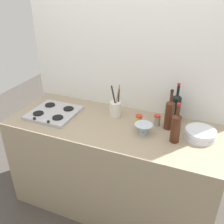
{
  "coord_description": "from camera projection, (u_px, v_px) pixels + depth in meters",
  "views": [
    {
      "loc": [
        0.69,
        -1.68,
        2.0
      ],
      "look_at": [
        0.0,
        0.0,
        1.02
      ],
      "focal_mm": 40.41,
      "sensor_mm": 36.0,
      "label": 1
    }
  ],
  "objects": [
    {
      "name": "ground_plane",
      "position": [
        112.0,
        201.0,
        2.55
      ],
      "size": [
        6.0,
        6.0,
        0.0
      ],
      "primitive_type": "plane",
      "color": "#47423D",
      "rests_on": "ground"
    },
    {
      "name": "counter_block",
      "position": [
        112.0,
        166.0,
        2.33
      ],
      "size": [
        1.8,
        0.7,
        0.9
      ],
      "primitive_type": "cube",
      "color": "tan",
      "rests_on": "ground"
    },
    {
      "name": "backsplash_panel",
      "position": [
        127.0,
        88.0,
        2.34
      ],
      "size": [
        1.9,
        0.06,
        2.18
      ],
      "primitive_type": "cube",
      "color": "white",
      "rests_on": "ground"
    },
    {
      "name": "stovetop_hob",
      "position": [
        54.0,
        113.0,
        2.28
      ],
      "size": [
        0.4,
        0.4,
        0.04
      ],
      "color": "#B2B2B7",
      "rests_on": "counter_block"
    },
    {
      "name": "plate_stack",
      "position": [
        200.0,
        134.0,
        1.93
      ],
      "size": [
        0.24,
        0.24,
        0.07
      ],
      "color": "white",
      "rests_on": "counter_block"
    },
    {
      "name": "wine_bottle_leftmost",
      "position": [
        176.0,
        107.0,
        2.12
      ],
      "size": [
        0.08,
        0.08,
        0.34
      ],
      "color": "black",
      "rests_on": "counter_block"
    },
    {
      "name": "wine_bottle_mid_left",
      "position": [
        176.0,
        127.0,
        1.85
      ],
      "size": [
        0.07,
        0.07,
        0.32
      ],
      "color": "#472314",
      "rests_on": "counter_block"
    },
    {
      "name": "wine_bottle_mid_right",
      "position": [
        169.0,
        114.0,
        2.01
      ],
      "size": [
        0.07,
        0.07,
        0.34
      ],
      "color": "#472314",
      "rests_on": "counter_block"
    },
    {
      "name": "mixing_bowl",
      "position": [
        143.0,
        128.0,
        1.98
      ],
      "size": [
        0.14,
        0.14,
        0.08
      ],
      "color": "silver",
      "rests_on": "counter_block"
    },
    {
      "name": "utensil_crock",
      "position": [
        115.0,
        109.0,
        2.22
      ],
      "size": [
        0.1,
        0.1,
        0.3
      ],
      "color": "silver",
      "rests_on": "counter_block"
    },
    {
      "name": "condiment_jar_front",
      "position": [
        157.0,
        120.0,
        2.1
      ],
      "size": [
        0.05,
        0.05,
        0.09
      ],
      "color": "#9E998C",
      "rests_on": "counter_block"
    },
    {
      "name": "condiment_jar_rear",
      "position": [
        139.0,
        119.0,
        2.12
      ],
      "size": [
        0.06,
        0.06,
        0.08
      ],
      "color": "gold",
      "rests_on": "counter_block"
    }
  ]
}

